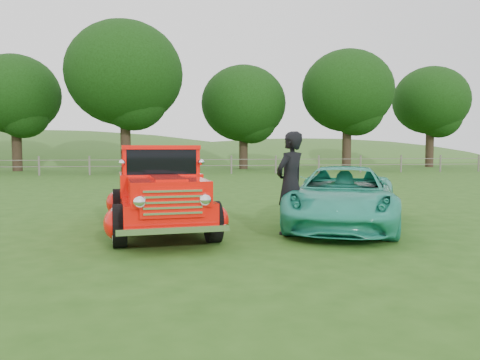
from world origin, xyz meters
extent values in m
plane|color=#264E14|center=(0.00, 0.00, 0.00)|extent=(140.00, 140.00, 0.00)
ellipsoid|color=#355A21|center=(-18.00, 58.00, -4.95)|extent=(84.00, 60.00, 18.00)
ellipsoid|color=#355A21|center=(20.00, 62.00, -3.85)|extent=(72.00, 52.00, 14.00)
cube|color=#675F57|center=(0.00, 22.00, 0.55)|extent=(48.00, 0.04, 0.04)
cube|color=#675F57|center=(0.00, 22.00, 0.95)|extent=(48.00, 0.04, 0.04)
cylinder|color=#2F2017|center=(-12.00, 28.00, 1.98)|extent=(0.70, 0.70, 3.96)
ellipsoid|color=black|center=(-12.00, 28.00, 5.58)|extent=(6.40, 6.40, 5.76)
cylinder|color=#2F2017|center=(-4.00, 25.00, 2.42)|extent=(0.70, 0.70, 4.84)
ellipsoid|color=black|center=(-4.00, 25.00, 6.82)|extent=(8.00, 8.00, 7.20)
cylinder|color=#2F2017|center=(5.00, 29.00, 1.87)|extent=(0.70, 0.70, 3.74)
ellipsoid|color=black|center=(5.00, 29.00, 5.27)|extent=(6.80, 6.80, 6.12)
cylinder|color=#2F2017|center=(13.00, 27.00, 2.20)|extent=(0.70, 0.70, 4.40)
ellipsoid|color=black|center=(13.00, 27.00, 6.20)|extent=(7.20, 7.20, 6.48)
cylinder|color=#2F2017|center=(22.00, 30.00, 2.09)|extent=(0.70, 0.70, 4.18)
ellipsoid|color=black|center=(22.00, 30.00, 5.89)|extent=(6.60, 6.60, 5.94)
cylinder|color=black|center=(-2.15, -0.15, 0.38)|extent=(0.32, 0.78, 0.76)
cylinder|color=black|center=(-0.50, 0.01, 0.38)|extent=(0.32, 0.78, 0.76)
cylinder|color=black|center=(-2.47, 2.93, 0.38)|extent=(0.32, 0.78, 0.76)
cylinder|color=black|center=(-0.82, 3.10, 0.38)|extent=(0.32, 0.78, 0.76)
cube|color=red|center=(-1.48, 1.47, 0.58)|extent=(2.02, 4.74, 0.44)
ellipsoid|color=red|center=(-2.22, -0.16, 0.42)|extent=(0.49, 0.79, 0.54)
ellipsoid|color=red|center=(-0.43, 0.02, 0.42)|extent=(0.49, 0.79, 0.54)
ellipsoid|color=red|center=(-2.54, 2.92, 0.42)|extent=(0.49, 0.79, 0.54)
ellipsoid|color=red|center=(-0.75, 3.11, 0.42)|extent=(0.49, 0.79, 0.54)
cube|color=red|center=(-1.33, -0.07, 0.97)|extent=(1.49, 1.73, 0.42)
cube|color=red|center=(-1.47, 1.37, 0.99)|extent=(1.73, 1.51, 0.44)
cube|color=black|center=(-1.47, 1.37, 1.46)|extent=(1.55, 1.26, 0.50)
cube|color=red|center=(-1.47, 1.37, 1.74)|extent=(1.64, 1.37, 0.08)
cube|color=red|center=(-1.62, 2.81, 0.95)|extent=(1.37, 2.06, 0.45)
cube|color=white|center=(-1.24, -0.88, 0.85)|extent=(1.07, 0.21, 0.50)
cube|color=white|center=(-1.23, -0.98, 0.42)|extent=(1.81, 0.28, 0.10)
cube|color=white|center=(-1.73, 3.88, 0.42)|extent=(1.71, 0.27, 0.10)
imported|color=teal|center=(2.48, 1.21, 0.66)|extent=(3.97, 5.24, 1.32)
imported|color=black|center=(1.12, 0.60, 1.03)|extent=(0.89, 0.85, 2.06)
camera|label=1|loc=(-1.38, -8.44, 1.74)|focal=35.00mm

